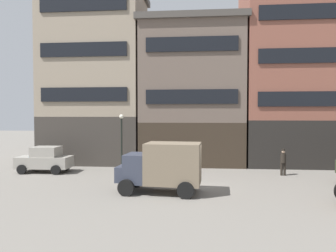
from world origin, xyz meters
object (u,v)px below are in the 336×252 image
(sedan_dark, at_px, (45,159))
(pedestrian_officer, at_px, (283,161))
(fire_hydrant_curbside, at_px, (165,166))
(delivery_truck_far, at_px, (162,166))
(streetlamp_curbside, at_px, (122,134))

(sedan_dark, distance_m, pedestrian_officer, 16.54)
(sedan_dark, xyz_separation_m, fire_hydrant_curbside, (8.52, 0.87, -0.49))
(sedan_dark, relative_size, pedestrian_officer, 2.08)
(delivery_truck_far, xyz_separation_m, streetlamp_curbside, (-3.68, 6.27, 1.25))
(delivery_truck_far, relative_size, streetlamp_curbside, 1.09)
(sedan_dark, height_order, pedestrian_officer, sedan_dark)
(delivery_truck_far, bearing_deg, sedan_dark, 150.93)
(delivery_truck_far, height_order, pedestrian_officer, delivery_truck_far)
(delivery_truck_far, xyz_separation_m, fire_hydrant_curbside, (-0.39, 5.83, -1.00))
(pedestrian_officer, bearing_deg, delivery_truck_far, -145.41)
(sedan_dark, distance_m, fire_hydrant_curbside, 8.58)
(pedestrian_officer, height_order, streetlamp_curbside, streetlamp_curbside)
(sedan_dark, bearing_deg, fire_hydrant_curbside, 5.85)
(fire_hydrant_curbside, bearing_deg, streetlamp_curbside, 172.44)
(streetlamp_curbside, bearing_deg, pedestrian_officer, -5.11)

